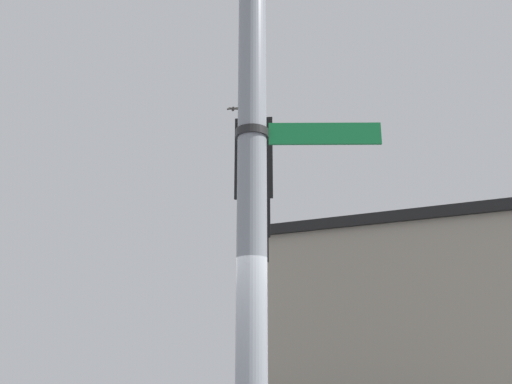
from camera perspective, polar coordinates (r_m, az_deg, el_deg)
signal_pole at (r=5.30m, az=-0.41°, el=-1.12°), size 0.28×0.28×6.03m
mast_arm at (r=9.78m, az=-0.01°, el=4.72°), size 1.08×7.91×0.20m
traffic_light_nearest_pole at (r=8.26m, az=-0.08°, el=3.03°), size 0.54×0.49×1.31m
traffic_light_mid_inner at (r=10.55m, az=0.06°, el=-1.56°), size 0.54×0.49×1.31m
traffic_light_mid_outer at (r=12.88m, az=0.15°, el=-4.50°), size 0.54×0.49×1.31m
street_name_sign at (r=5.54m, az=3.08°, el=5.80°), size 1.39×0.32×0.22m
bird_flying at (r=15.32m, az=-2.30°, el=8.28°), size 0.34×0.26×0.08m
storefront_building at (r=19.07m, az=18.34°, el=-12.69°), size 11.96×11.00×5.65m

